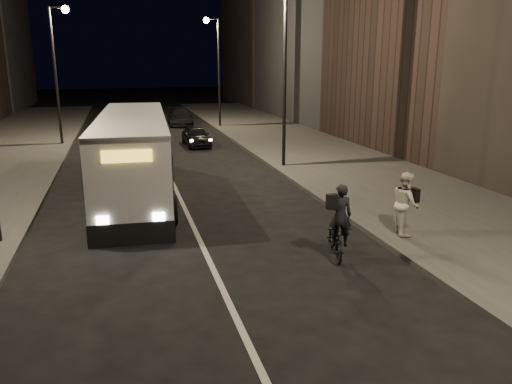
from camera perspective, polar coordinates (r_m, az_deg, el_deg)
ground at (r=12.21m, az=-4.24°, el=-10.20°), size 180.00×180.00×0.00m
sidewalk_right at (r=27.50m, az=7.60°, el=4.04°), size 7.00×70.00×0.16m
streetlight_right_mid at (r=24.04m, az=2.71°, el=15.28°), size 1.20×0.44×8.12m
streetlight_right_far at (r=39.58m, az=-4.67°, el=15.06°), size 1.20×0.44×8.12m
streetlight_left_far at (r=33.05m, az=-21.65°, el=14.16°), size 1.20×0.44×8.12m
city_bus at (r=20.02m, az=-13.79°, el=4.46°), size 3.24×11.76×3.14m
cyclist_on_bicycle at (r=13.63m, az=9.25°, el=-4.55°), size 1.03×1.88×2.05m
pedestrian_woman at (r=15.29m, az=16.73°, el=-1.24°), size 0.92×1.06×1.87m
car_near at (r=31.31m, az=-6.88°, el=6.36°), size 1.56×3.63×1.22m
car_mid at (r=39.82m, az=-15.48°, el=7.89°), size 1.69×4.44×1.45m
car_far at (r=41.94m, az=-8.62°, el=8.51°), size 2.17×4.77×1.35m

